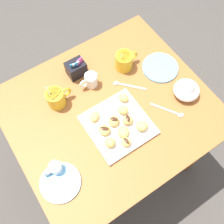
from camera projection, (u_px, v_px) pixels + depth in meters
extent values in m
plane|color=#423D38|center=(111.00, 154.00, 1.87)|extent=(8.00, 8.00, 0.00)
cube|color=#935628|center=(110.00, 111.00, 1.24)|extent=(0.92, 0.82, 0.04)
cube|color=#935628|center=(200.00, 148.00, 1.53)|extent=(0.07, 0.07, 0.69)
cube|color=#935628|center=(24.00, 127.00, 1.59)|extent=(0.07, 0.07, 0.69)
cube|color=#935628|center=(132.00, 67.00, 1.79)|extent=(0.07, 0.07, 0.69)
cube|color=silver|center=(118.00, 125.00, 1.18)|extent=(0.27, 0.27, 0.02)
cylinder|color=gold|center=(56.00, 98.00, 1.20)|extent=(0.08, 0.08, 0.09)
torus|color=gold|center=(66.00, 92.00, 1.21)|extent=(0.06, 0.01, 0.06)
cylinder|color=#331E11|center=(54.00, 94.00, 1.16)|extent=(0.07, 0.07, 0.01)
cylinder|color=silver|center=(51.00, 96.00, 1.16)|extent=(0.01, 0.04, 0.12)
cylinder|color=gold|center=(124.00, 61.00, 1.29)|extent=(0.09, 0.09, 0.09)
torus|color=gold|center=(133.00, 56.00, 1.30)|extent=(0.06, 0.01, 0.06)
cylinder|color=#331E11|center=(124.00, 56.00, 1.25)|extent=(0.07, 0.07, 0.01)
cylinder|color=silver|center=(121.00, 58.00, 1.25)|extent=(0.03, 0.04, 0.11)
cylinder|color=silver|center=(91.00, 80.00, 1.25)|extent=(0.06, 0.06, 0.07)
cone|color=silver|center=(96.00, 74.00, 1.23)|extent=(0.02, 0.02, 0.02)
torus|color=silver|center=(84.00, 83.00, 1.24)|extent=(0.05, 0.01, 0.05)
cylinder|color=white|center=(91.00, 76.00, 1.22)|extent=(0.05, 0.05, 0.01)
cube|color=black|center=(76.00, 69.00, 1.27)|extent=(0.09, 0.07, 0.08)
cube|color=#EA4C93|center=(80.00, 61.00, 1.23)|extent=(0.04, 0.02, 0.03)
cube|color=#2D84D1|center=(74.00, 65.00, 1.22)|extent=(0.04, 0.02, 0.03)
cube|color=white|center=(76.00, 64.00, 1.22)|extent=(0.04, 0.01, 0.03)
ellipsoid|color=silver|center=(186.00, 90.00, 1.23)|extent=(0.12, 0.12, 0.07)
sphere|color=silver|center=(188.00, 87.00, 1.21)|extent=(0.07, 0.07, 0.07)
ellipsoid|color=green|center=(191.00, 84.00, 1.19)|extent=(0.02, 0.03, 0.01)
cylinder|color=silver|center=(56.00, 168.00, 1.07)|extent=(0.05, 0.05, 0.05)
cone|color=silver|center=(60.00, 164.00, 1.06)|extent=(0.02, 0.02, 0.02)
torus|color=silver|center=(48.00, 173.00, 1.06)|extent=(0.04, 0.01, 0.04)
cylinder|color=#381E11|center=(55.00, 167.00, 1.05)|extent=(0.04, 0.04, 0.01)
cylinder|color=#66A8DB|center=(160.00, 68.00, 1.32)|extent=(0.18, 0.18, 0.01)
cylinder|color=#66A8DB|center=(61.00, 182.00, 1.07)|extent=(0.17, 0.17, 0.01)
cube|color=silver|center=(165.00, 109.00, 1.22)|extent=(0.09, 0.13, 0.00)
ellipsoid|color=silver|center=(181.00, 115.00, 1.20)|extent=(0.03, 0.02, 0.01)
cube|color=silver|center=(131.00, 86.00, 1.27)|extent=(0.11, 0.12, 0.00)
ellipsoid|color=silver|center=(116.00, 83.00, 1.28)|extent=(0.03, 0.02, 0.01)
ellipsoid|color=#DBA351|center=(110.00, 143.00, 1.11)|extent=(0.06, 0.06, 0.04)
ellipsoid|color=#DBA351|center=(126.00, 142.00, 1.12)|extent=(0.05, 0.06, 0.03)
ellipsoid|color=#381E11|center=(126.00, 141.00, 1.11)|extent=(0.02, 0.03, 0.00)
ellipsoid|color=#DBA351|center=(128.00, 120.00, 1.16)|extent=(0.06, 0.06, 0.04)
ellipsoid|color=#381E11|center=(128.00, 118.00, 1.14)|extent=(0.03, 0.04, 0.00)
ellipsoid|color=#DBA351|center=(124.00, 98.00, 1.21)|extent=(0.05, 0.06, 0.03)
ellipsoid|color=#DBA351|center=(114.00, 121.00, 1.16)|extent=(0.07, 0.07, 0.04)
ellipsoid|color=#381E11|center=(114.00, 119.00, 1.14)|extent=(0.04, 0.04, 0.00)
ellipsoid|color=#DBA351|center=(123.00, 132.00, 1.14)|extent=(0.08, 0.08, 0.03)
ellipsoid|color=#DBA351|center=(94.00, 117.00, 1.17)|extent=(0.07, 0.07, 0.03)
ellipsoid|color=#DBA351|center=(142.00, 126.00, 1.15)|extent=(0.06, 0.06, 0.03)
ellipsoid|color=#DBA351|center=(105.00, 130.00, 1.14)|extent=(0.07, 0.07, 0.03)
ellipsoid|color=#381E11|center=(104.00, 128.00, 1.13)|extent=(0.04, 0.04, 0.00)
ellipsoid|color=#DBA351|center=(123.00, 110.00, 1.18)|extent=(0.06, 0.06, 0.03)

